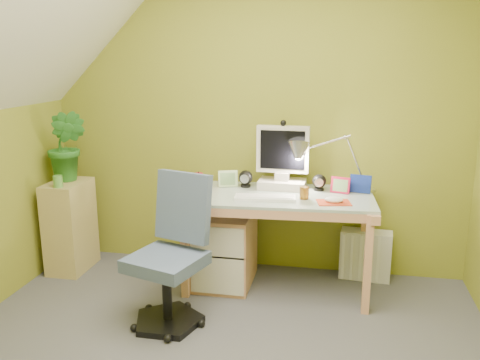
% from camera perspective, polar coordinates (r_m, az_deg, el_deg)
% --- Properties ---
extents(wall_back, '(3.20, 0.01, 2.40)m').
position_cam_1_polar(wall_back, '(3.88, 1.72, 7.13)').
color(wall_back, olive).
rests_on(wall_back, floor).
extents(desk, '(1.35, 0.73, 0.70)m').
position_cam_1_polar(desk, '(3.69, 4.32, -6.87)').
color(desk, tan).
rests_on(desk, floor).
extents(monitor, '(0.41, 0.24, 0.56)m').
position_cam_1_polar(monitor, '(3.69, 4.83, 3.28)').
color(monitor, beige).
rests_on(monitor, desk).
extents(speaker_left, '(0.12, 0.12, 0.13)m').
position_cam_1_polar(speaker_left, '(3.76, 0.64, 0.16)').
color(speaker_left, black).
rests_on(speaker_left, desk).
extents(speaker_right, '(0.11, 0.11, 0.12)m').
position_cam_1_polar(speaker_right, '(3.70, 8.88, -0.27)').
color(speaker_right, black).
rests_on(speaker_right, desk).
extents(keyboard, '(0.42, 0.17, 0.02)m').
position_cam_1_polar(keyboard, '(3.46, 2.83, -2.00)').
color(keyboard, white).
rests_on(keyboard, desk).
extents(mousepad, '(0.24, 0.19, 0.01)m').
position_cam_1_polar(mousepad, '(3.43, 10.47, -2.49)').
color(mousepad, '#BA3B1D').
rests_on(mousepad, desk).
extents(mouse, '(0.13, 0.08, 0.04)m').
position_cam_1_polar(mouse, '(3.42, 10.49, -2.20)').
color(mouse, white).
rests_on(mouse, mousepad).
extents(amber_tumbler, '(0.08, 0.08, 0.08)m').
position_cam_1_polar(amber_tumbler, '(3.48, 7.22, -1.45)').
color(amber_tumbler, '#955C15').
rests_on(amber_tumbler, desk).
extents(candle_cluster, '(0.16, 0.14, 0.11)m').
position_cam_1_polar(candle_cluster, '(3.69, -4.83, -0.23)').
color(candle_cluster, '#AC0E20').
rests_on(candle_cluster, desk).
extents(photo_frame_red, '(0.13, 0.05, 0.12)m').
position_cam_1_polar(photo_frame_red, '(3.66, 11.20, -0.57)').
color(photo_frame_red, '#C5153B').
rests_on(photo_frame_red, desk).
extents(photo_frame_blue, '(0.15, 0.05, 0.13)m').
position_cam_1_polar(photo_frame_blue, '(3.70, 13.37, -0.42)').
color(photo_frame_blue, navy).
rests_on(photo_frame_blue, desk).
extents(photo_frame_green, '(0.14, 0.07, 0.12)m').
position_cam_1_polar(photo_frame_green, '(3.76, -1.36, 0.15)').
color(photo_frame_green, '#B9DA96').
rests_on(photo_frame_green, desk).
extents(desk_lamp, '(0.57, 0.26, 0.60)m').
position_cam_1_polar(desk_lamp, '(3.67, 11.85, 3.31)').
color(desk_lamp, '#B3B2B7').
rests_on(desk_lamp, desk).
extents(side_ledge, '(0.26, 0.40, 0.71)m').
position_cam_1_polar(side_ledge, '(4.20, -18.52, -4.92)').
color(side_ledge, tan).
rests_on(side_ledge, floor).
extents(potted_plant, '(0.30, 0.25, 0.55)m').
position_cam_1_polar(potted_plant, '(4.09, -18.86, 3.65)').
color(potted_plant, '#296B23').
rests_on(potted_plant, side_ledge).
extents(green_cup, '(0.07, 0.07, 0.09)m').
position_cam_1_polar(green_cup, '(3.96, -19.77, -0.15)').
color(green_cup, '#58943D').
rests_on(green_cup, side_ledge).
extents(task_chair, '(0.59, 0.59, 0.85)m').
position_cam_1_polar(task_chair, '(3.18, -8.33, -8.98)').
color(task_chair, '#455472').
rests_on(task_chair, floor).
extents(radiator, '(0.39, 0.18, 0.37)m').
position_cam_1_polar(radiator, '(3.99, 13.89, -8.15)').
color(radiator, silver).
rests_on(radiator, floor).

